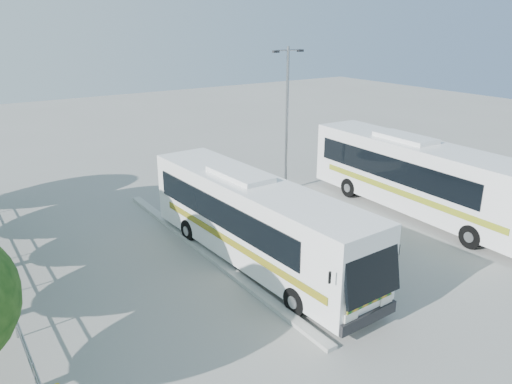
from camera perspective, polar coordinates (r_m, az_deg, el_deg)
ground at (r=21.01m, az=2.37°, el=-7.45°), size 100.00×100.00×0.00m
kerb_divider at (r=21.41m, az=-5.83°, el=-6.78°), size 0.40×16.00×0.15m
coach_main at (r=19.81m, az=-0.12°, el=-3.20°), size 3.02×12.39×3.41m
coach_adjacent at (r=26.25m, az=18.10°, el=1.77°), size 3.19×13.16×3.62m
lamppost at (r=28.03m, az=3.56°, el=8.92°), size 1.96×0.22×8.05m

